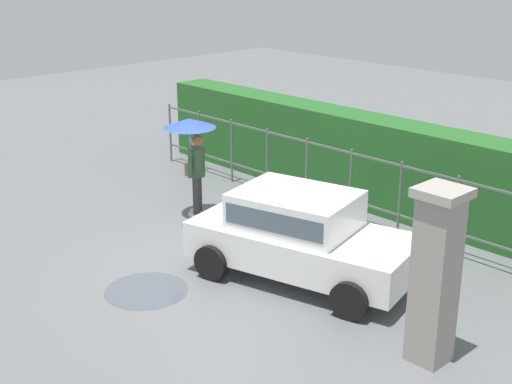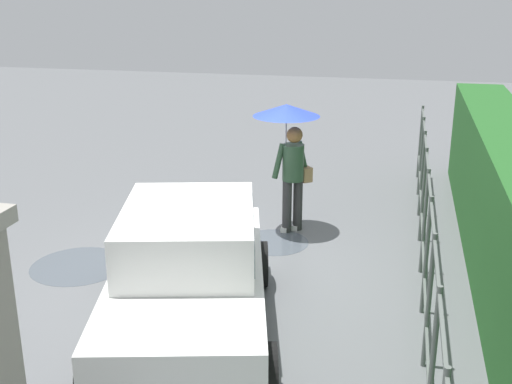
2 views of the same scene
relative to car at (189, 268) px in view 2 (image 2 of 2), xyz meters
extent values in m
plane|color=slate|center=(-1.37, -0.19, -0.80)|extent=(40.00, 40.00, 0.00)
cube|color=white|center=(0.06, 0.01, -0.22)|extent=(3.99, 2.50, 0.60)
cube|color=white|center=(-0.09, -0.02, 0.38)|extent=(2.19, 1.86, 0.60)
cube|color=#4C5B66|center=(-0.09, -0.02, 0.40)|extent=(2.05, 1.84, 0.33)
cylinder|color=black|center=(1.06, 1.13, -0.50)|extent=(0.63, 0.32, 0.60)
cylinder|color=black|center=(1.48, -0.49, -0.50)|extent=(0.63, 0.32, 0.60)
cylinder|color=black|center=(-1.36, 0.52, -0.50)|extent=(0.63, 0.32, 0.60)
cylinder|color=black|center=(-0.95, -1.11, -0.50)|extent=(0.63, 0.32, 0.60)
cube|color=red|center=(-1.88, 0.09, -0.07)|extent=(0.11, 0.21, 0.16)
cube|color=red|center=(-1.61, -0.97, -0.07)|extent=(0.11, 0.21, 0.16)
cylinder|color=#333333|center=(-3.33, 0.51, -0.37)|extent=(0.15, 0.15, 0.86)
cylinder|color=#333333|center=(-3.46, 0.67, -0.37)|extent=(0.15, 0.15, 0.86)
cube|color=white|center=(-3.37, 0.47, -0.76)|extent=(0.26, 0.10, 0.08)
cube|color=white|center=(-3.50, 0.63, -0.76)|extent=(0.26, 0.10, 0.08)
cylinder|color=#2D4C33|center=(-3.39, 0.59, 0.35)|extent=(0.34, 0.34, 0.58)
sphere|color=#DBAD89|center=(-3.39, 0.59, 0.78)|extent=(0.22, 0.22, 0.22)
sphere|color=olive|center=(-3.37, 0.61, 0.80)|extent=(0.25, 0.25, 0.25)
cylinder|color=#2D4C33|center=(-3.31, 0.37, 0.37)|extent=(0.21, 0.23, 0.56)
cylinder|color=#2D4C33|center=(-3.60, 0.71, 0.37)|extent=(0.21, 0.23, 0.56)
cylinder|color=#B2B2B7|center=(-3.42, 0.46, 0.69)|extent=(0.02, 0.02, 0.77)
cone|color=blue|center=(-3.42, 0.46, 1.17)|extent=(1.05, 1.05, 0.19)
cube|color=tan|center=(-3.65, 0.71, 0.11)|extent=(0.36, 0.34, 0.24)
cylinder|color=#59605B|center=(-6.95, 2.61, -0.05)|extent=(0.05, 0.05, 1.50)
cylinder|color=#59605B|center=(-5.78, 2.61, -0.05)|extent=(0.05, 0.05, 1.50)
cylinder|color=#59605B|center=(-4.60, 2.61, -0.05)|extent=(0.05, 0.05, 1.50)
cylinder|color=#59605B|center=(-3.42, 2.61, -0.05)|extent=(0.05, 0.05, 1.50)
cylinder|color=#59605B|center=(-2.24, 2.61, -0.05)|extent=(0.05, 0.05, 1.50)
cylinder|color=#59605B|center=(-1.06, 2.61, -0.05)|extent=(0.05, 0.05, 1.50)
cylinder|color=#59605B|center=(0.12, 2.61, -0.05)|extent=(0.05, 0.05, 1.50)
cylinder|color=#59605B|center=(1.30, 2.61, -0.05)|extent=(0.05, 0.05, 1.50)
cube|color=#59605B|center=(-1.65, 2.61, 0.62)|extent=(10.61, 0.03, 0.04)
cube|color=#59605B|center=(-1.65, 2.61, -0.35)|extent=(10.61, 0.03, 0.04)
cylinder|color=#4C545B|center=(-1.35, -2.14, -0.80)|extent=(1.35, 1.35, 0.00)
cylinder|color=#4C545B|center=(-2.84, 0.40, -0.80)|extent=(1.08, 1.08, 0.00)
camera|label=1|loc=(7.24, -7.90, 4.39)|focal=49.48mm
camera|label=2|loc=(6.20, 2.21, 3.03)|focal=44.85mm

